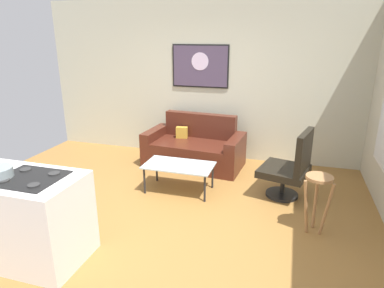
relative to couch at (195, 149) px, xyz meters
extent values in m
cube|color=olive|center=(0.17, -1.85, -0.31)|extent=(6.40, 6.40, 0.04)
cube|color=beige|center=(0.17, 0.58, 1.11)|extent=(6.40, 0.05, 2.80)
cube|color=#4C2015|center=(0.00, -0.04, -0.07)|extent=(1.37, 0.94, 0.43)
cube|color=#4C2015|center=(0.03, 0.30, 0.36)|extent=(1.31, 0.27, 0.43)
cube|color=#4C2015|center=(-0.74, 0.02, 0.01)|extent=(0.25, 0.85, 0.59)
cube|color=#4C2015|center=(0.74, -0.10, 0.01)|extent=(0.25, 0.85, 0.59)
cube|color=gold|center=(-0.27, 0.13, 0.24)|extent=(0.21, 0.12, 0.20)
cube|color=silver|center=(0.08, -1.07, 0.11)|extent=(0.99, 0.55, 0.02)
cylinder|color=#232326|center=(-0.37, -1.30, -0.09)|extent=(0.03, 0.03, 0.39)
cylinder|color=#232326|center=(0.52, -1.30, -0.09)|extent=(0.03, 0.03, 0.39)
cylinder|color=#232326|center=(-0.37, -0.84, -0.09)|extent=(0.03, 0.03, 0.39)
cylinder|color=#232326|center=(0.52, -0.84, -0.09)|extent=(0.03, 0.03, 0.39)
cylinder|color=black|center=(1.54, -0.81, -0.27)|extent=(0.45, 0.45, 0.04)
cylinder|color=black|center=(1.54, -0.81, -0.07)|extent=(0.06, 0.06, 0.35)
cube|color=black|center=(1.54, -0.81, 0.09)|extent=(0.76, 0.78, 0.10)
cube|color=black|center=(1.77, -0.87, 0.42)|extent=(0.23, 0.65, 0.55)
cylinder|color=#A17246|center=(1.93, -1.64, 0.40)|extent=(0.30, 0.30, 0.03)
cylinder|color=#A17246|center=(1.93, -1.51, 0.05)|extent=(0.04, 0.12, 0.67)
cylinder|color=#A17246|center=(1.82, -1.70, 0.05)|extent=(0.13, 0.09, 0.67)
cylinder|color=#A17246|center=(2.04, -1.70, 0.05)|extent=(0.13, 0.09, 0.67)
cube|color=white|center=(-1.03, -2.97, 0.16)|extent=(1.45, 0.72, 0.89)
cube|color=black|center=(-0.77, -2.97, 0.61)|extent=(0.60, 0.52, 0.01)
cylinder|color=#2D2D2D|center=(-0.94, -3.11, 0.62)|extent=(0.11, 0.11, 0.01)
cylinder|color=#2D2D2D|center=(-0.60, -3.11, 0.62)|extent=(0.11, 0.11, 0.01)
cylinder|color=#2D2D2D|center=(-0.94, -2.83, 0.62)|extent=(0.11, 0.11, 0.01)
cylinder|color=#2D2D2D|center=(-0.60, -2.83, 0.62)|extent=(0.11, 0.11, 0.01)
cube|color=black|center=(-0.06, 0.54, 1.37)|extent=(1.03, 0.01, 0.75)
cube|color=#4D3E57|center=(-0.06, 0.53, 1.37)|extent=(0.98, 0.02, 0.70)
cylinder|color=silver|center=(-0.06, 0.52, 1.45)|extent=(0.31, 0.01, 0.31)
camera|label=1|loc=(1.56, -5.35, 1.92)|focal=31.61mm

